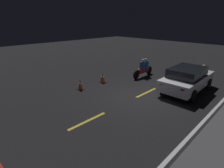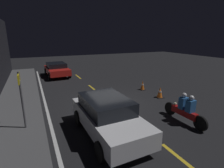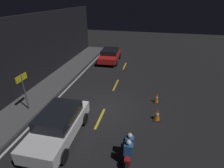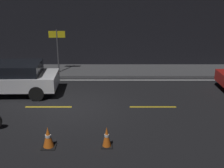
{
  "view_description": "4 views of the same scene",
  "coord_description": "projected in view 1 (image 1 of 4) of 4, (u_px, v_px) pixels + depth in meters",
  "views": [
    {
      "loc": [
        7.43,
        5.45,
        4.17
      ],
      "look_at": [
        1.61,
        -0.38,
        1.14
      ],
      "focal_mm": 28.0,
      "sensor_mm": 36.0,
      "label": 1
    },
    {
      "loc": [
        -8.85,
        4.1,
        3.88
      ],
      "look_at": [
        1.04,
        -0.5,
        0.9
      ],
      "focal_mm": 28.0,
      "sensor_mm": 36.0,
      "label": 2
    },
    {
      "loc": [
        -9.01,
        -2.61,
        6.54
      ],
      "look_at": [
        1.82,
        -0.07,
        0.93
      ],
      "focal_mm": 28.0,
      "sensor_mm": 36.0,
      "label": 3
    },
    {
      "loc": [
        1.73,
        -12.33,
        5.4
      ],
      "look_at": [
        1.72,
        0.33,
        0.93
      ],
      "focal_mm": 50.0,
      "sensor_mm": 36.0,
      "label": 4
    }
  ],
  "objects": [
    {
      "name": "motorcycle",
      "position": [
        144.0,
        68.0,
        13.51
      ],
      "size": [
        2.42,
        0.38,
        1.4
      ],
      "rotation": [
        0.0,
        0.0,
        0.03
      ],
      "color": "black",
      "rests_on": "ground"
    },
    {
      "name": "traffic_cone_mid",
      "position": [
        80.0,
        84.0,
        10.99
      ],
      "size": [
        0.38,
        0.38,
        0.72
      ],
      "color": "black",
      "rests_on": "ground"
    },
    {
      "name": "sedan_white",
      "position": [
        187.0,
        79.0,
        10.63
      ],
      "size": [
        4.3,
        2.01,
        1.52
      ],
      "rotation": [
        0.0,
        0.0,
        3.16
      ],
      "color": "silver",
      "rests_on": "ground"
    },
    {
      "name": "ground_plane",
      "position": [
        136.0,
        97.0,
        9.99
      ],
      "size": [
        56.0,
        56.0,
        0.0
      ],
      "primitive_type": "plane",
      "color": "black"
    },
    {
      "name": "lane_solid_kerb",
      "position": [
        203.0,
        122.0,
        7.59
      ],
      "size": [
        25.2,
        0.14,
        0.01
      ],
      "color": "silver",
      "rests_on": "ground"
    },
    {
      "name": "lane_dash_b",
      "position": [
        180.0,
        77.0,
        13.64
      ],
      "size": [
        2.0,
        0.14,
        0.01
      ],
      "color": "gold",
      "rests_on": "ground"
    },
    {
      "name": "lane_dash_a",
      "position": [
        201.0,
        66.0,
        16.62
      ],
      "size": [
        2.0,
        0.14,
        0.01
      ],
      "color": "gold",
      "rests_on": "ground"
    },
    {
      "name": "traffic_cone_near",
      "position": [
        102.0,
        78.0,
        12.29
      ],
      "size": [
        0.47,
        0.47,
        0.72
      ],
      "color": "black",
      "rests_on": "ground"
    },
    {
      "name": "lane_dash_d",
      "position": [
        88.0,
        121.0,
        7.66
      ],
      "size": [
        2.0,
        0.14,
        0.01
      ],
      "color": "gold",
      "rests_on": "ground"
    },
    {
      "name": "lane_dash_c",
      "position": [
        147.0,
        93.0,
        10.65
      ],
      "size": [
        2.0,
        0.14,
        0.01
      ],
      "color": "gold",
      "rests_on": "ground"
    }
  ]
}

